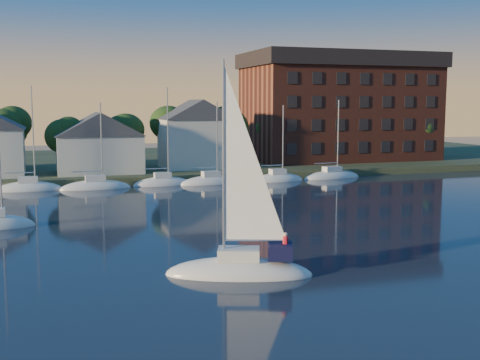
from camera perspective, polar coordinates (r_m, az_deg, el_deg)
name	(u,v)px	position (r m, az deg, el deg)	size (l,w,h in m)	color
ground	(337,315)	(30.39, 9.19, -12.50)	(260.00, 260.00, 0.00)	black
shoreline_land	(127,165)	(101.70, -10.70, 1.36)	(160.00, 50.00, 2.00)	#333B22
wooden_dock	(151,183)	(79.11, -8.46, -0.25)	(120.00, 3.00, 1.00)	brown
clubhouse_centre	(99,142)	(82.78, -13.23, 3.54)	(11.55, 8.40, 8.08)	silver
clubhouse_east	(197,133)	(87.07, -4.13, 4.46)	(10.50, 8.40, 9.80)	silver
condo_block	(339,106)	(101.93, 9.41, 6.92)	(31.00, 17.00, 17.40)	brown
tree_line	(150,124)	(89.68, -8.50, 5.23)	(93.40, 5.40, 8.90)	#342017
moored_fleet	(90,188)	(75.18, -14.08, -0.70)	(71.50, 2.40, 12.05)	silver
hero_sailboat	(241,266)	(36.32, 0.11, -8.13)	(9.29, 5.72, 13.85)	silver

